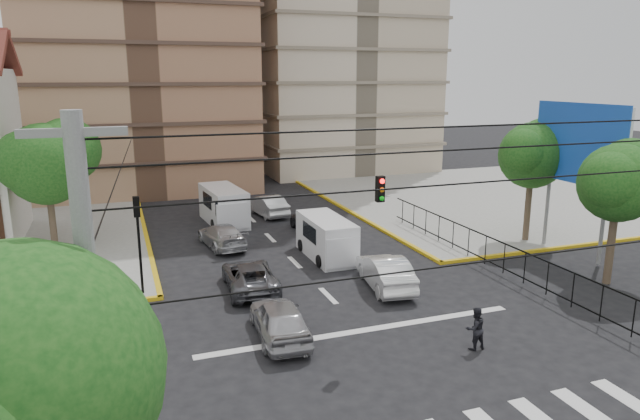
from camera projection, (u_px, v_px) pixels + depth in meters
name	position (u px, v px, depth m)	size (l,w,h in m)	color
ground	(376.00, 344.00, 20.93)	(160.00, 160.00, 0.00)	black
sidewalk_ne	(495.00, 197.00, 45.84)	(26.00, 26.00, 0.15)	gray
stop_line	(363.00, 330.00, 22.02)	(13.00, 0.40, 0.01)	silver
park_fence	(503.00, 276.00, 28.02)	(0.10, 22.50, 1.66)	black
billboard	(580.00, 146.00, 29.83)	(0.36, 6.20, 8.10)	slate
tree_park_a	(620.00, 179.00, 25.95)	(4.41, 3.60, 6.83)	#473828
tree_park_c	(534.00, 152.00, 32.62)	(4.65, 3.80, 7.25)	#473828
tree_tudor	(48.00, 160.00, 30.45)	(5.39, 4.40, 7.43)	#473828
traffic_light_nw	(138.00, 229.00, 24.77)	(0.28, 0.22, 4.40)	black
traffic_light_hanging	(409.00, 198.00, 17.71)	(18.00, 9.12, 0.92)	black
utility_pole_sw	(100.00, 403.00, 8.61)	(1.40, 0.28, 9.00)	slate
van_right_lane	(328.00, 239.00, 30.48)	(2.05, 4.85, 2.18)	silver
van_left_lane	(224.00, 207.00, 37.62)	(2.54, 5.46, 2.39)	silver
car_silver_front_left	(280.00, 319.00, 21.26)	(1.77, 4.39, 1.50)	#A8A8AD
car_white_front_right	(385.00, 272.00, 26.35)	(1.63, 4.67, 1.54)	white
car_grey_mid_left	(250.00, 276.00, 26.12)	(2.18, 4.74, 1.32)	#56585E
car_silver_rear_left	(222.00, 235.00, 32.68)	(1.88, 4.62, 1.34)	#ADADB1
car_darkgrey_mid_right	(313.00, 221.00, 35.76)	(1.76, 4.38, 1.49)	#242426
car_white_rear_right	(268.00, 205.00, 40.08)	(1.55, 4.44, 1.46)	silver
pedestrian_crosswalk	(475.00, 328.00, 20.36)	(0.77, 0.60, 1.59)	black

